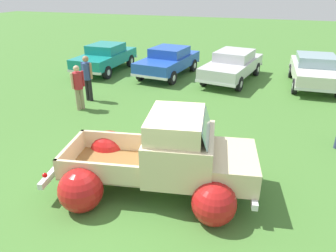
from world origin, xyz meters
TOP-DOWN VIEW (x-y plane):
  - ground_plane at (0.00, 0.00)m, footprint 80.00×80.00m
  - vintage_pickup_truck at (0.38, 0.06)m, footprint 4.86×3.34m
  - show_car_0 at (-6.25, 9.30)m, footprint 1.96×4.28m
  - show_car_1 at (-2.71, 9.49)m, footprint 2.46×4.45m
  - show_car_2 at (0.56, 9.65)m, footprint 2.71×4.92m
  - show_car_3 at (4.28, 9.83)m, footprint 2.05×4.33m
  - spectator_0 at (-4.60, 4.84)m, footprint 0.54×0.39m
  - spectator_2 at (-4.40, 3.86)m, footprint 0.46×0.51m

SIDE VIEW (x-z plane):
  - ground_plane at x=0.00m, z-range 0.00..0.00m
  - vintage_pickup_truck at x=0.38m, z-range -0.22..1.74m
  - show_car_0 at x=-6.25m, z-range 0.07..1.50m
  - show_car_1 at x=-2.71m, z-range 0.07..1.50m
  - show_car_3 at x=4.28m, z-range 0.07..1.50m
  - show_car_2 at x=0.56m, z-range 0.07..1.50m
  - spectator_2 at x=-4.40m, z-range 0.12..1.82m
  - spectator_0 at x=-4.60m, z-range 0.14..1.98m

